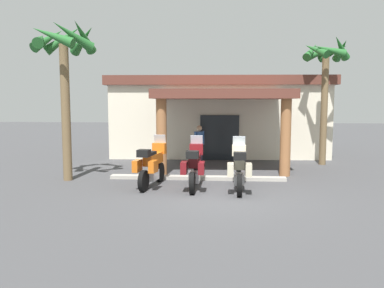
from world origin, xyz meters
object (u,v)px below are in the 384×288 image
Objects in this scene: motel_building at (218,115)px; palm_tree_roadside at (64,57)px; motorcycle_maroon at (194,167)px; pedestrian at (199,143)px; motorcycle_orange at (152,165)px; palm_tree_near_portico at (326,66)px; motorcycle_cream at (239,168)px.

palm_tree_roadside reaches higher than motel_building.
pedestrian is at bearing 2.21° from motorcycle_maroon.
motorcycle_orange is at bearing 83.40° from motorcycle_maroon.
palm_tree_near_portico is at bearing -44.61° from motorcycle_maroon.
palm_tree_roadside reaches higher than motorcycle_orange.
motel_building is 6.43× the size of pedestrian.
motorcycle_orange is 9.01m from palm_tree_near_portico.
motorcycle_maroon is (1.38, -0.18, 0.00)m from motorcycle_orange.
palm_tree_roadside is at bearing 84.48° from motorcycle_orange.
motorcycle_maroon is 1.00× the size of motorcycle_cream.
motorcycle_cream is (1.38, -0.19, 0.00)m from motorcycle_maroon.
pedestrian is (1.28, 4.19, 0.30)m from motorcycle_orange.
palm_tree_near_portico is at bearing -43.89° from motorcycle_orange.
motorcycle_maroon is 1.28× the size of pedestrian.
motorcycle_orange is 4.39m from pedestrian.
motorcycle_maroon is (-0.64, -8.92, -1.32)m from motel_building.
palm_tree_roadside reaches higher than motorcycle_cream.
motorcycle_maroon is 0.40× the size of palm_tree_near_portico.
pedestrian is at bearing -171.66° from palm_tree_near_portico.
motorcycle_orange and motorcycle_maroon have the same top height.
pedestrian is 6.40m from palm_tree_roadside.
palm_tree_roadside is (-4.37, -3.38, 3.22)m from pedestrian.
motorcycle_cream is at bearing -97.09° from motorcycle_maroon.
motel_building is at bearing 6.18° from motorcycle_cream.
motorcycle_maroon is 8.16m from palm_tree_near_portico.
motorcycle_orange is at bearing -14.74° from palm_tree_roadside.
palm_tree_roadside reaches higher than palm_tree_near_portico.
motorcycle_orange is 0.40× the size of palm_tree_roadside.
motel_building is 5.03× the size of motorcycle_orange.
palm_tree_near_portico is 1.00× the size of palm_tree_roadside.
motorcycle_cream is at bearing -25.80° from pedestrian.
motorcycle_orange and motorcycle_cream have the same top height.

